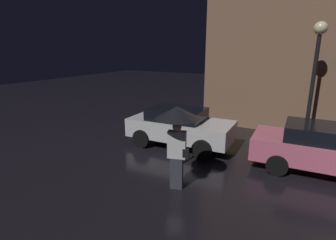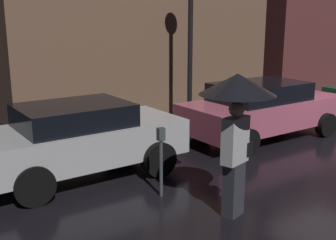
{
  "view_description": "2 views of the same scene",
  "coord_description": "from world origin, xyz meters",
  "px_view_note": "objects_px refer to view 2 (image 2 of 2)",
  "views": [
    {
      "loc": [
        -1.9,
        -7.15,
        3.61
      ],
      "look_at": [
        -5.85,
        0.1,
        1.36
      ],
      "focal_mm": 28.0,
      "sensor_mm": 36.0,
      "label": 1
    },
    {
      "loc": [
        -8.92,
        -6.03,
        3.04
      ],
      "look_at": [
        -5.05,
        -0.1,
        1.3
      ],
      "focal_mm": 45.0,
      "sensor_mm": 36.0,
      "label": 2
    }
  ],
  "objects_px": {
    "street_lamp_near": "(191,9)",
    "parked_car_white": "(81,137)",
    "parked_car_pink": "(263,108)",
    "pedestrian_with_umbrella": "(237,105)",
    "parking_meter": "(161,154)"
  },
  "relations": [
    {
      "from": "street_lamp_near",
      "to": "parked_car_white",
      "type": "bearing_deg",
      "value": -151.87
    },
    {
      "from": "parked_car_white",
      "to": "parked_car_pink",
      "type": "relative_size",
      "value": 0.87
    },
    {
      "from": "pedestrian_with_umbrella",
      "to": "street_lamp_near",
      "type": "bearing_deg",
      "value": 44.47
    },
    {
      "from": "parking_meter",
      "to": "street_lamp_near",
      "type": "relative_size",
      "value": 0.27
    },
    {
      "from": "parked_car_white",
      "to": "street_lamp_near",
      "type": "xyz_separation_m",
      "value": [
        4.23,
        2.26,
        2.47
      ]
    },
    {
      "from": "pedestrian_with_umbrella",
      "to": "street_lamp_near",
      "type": "distance_m",
      "value": 6.1
    },
    {
      "from": "parked_car_pink",
      "to": "street_lamp_near",
      "type": "distance_m",
      "value": 3.4
    },
    {
      "from": "parked_car_pink",
      "to": "pedestrian_with_umbrella",
      "type": "bearing_deg",
      "value": -142.23
    },
    {
      "from": "parked_car_pink",
      "to": "street_lamp_near",
      "type": "height_order",
      "value": "street_lamp_near"
    },
    {
      "from": "pedestrian_with_umbrella",
      "to": "parking_meter",
      "type": "bearing_deg",
      "value": 98.36
    },
    {
      "from": "parked_car_white",
      "to": "parked_car_pink",
      "type": "height_order",
      "value": "parked_car_white"
    },
    {
      "from": "parked_car_white",
      "to": "street_lamp_near",
      "type": "relative_size",
      "value": 0.87
    },
    {
      "from": "parked_car_pink",
      "to": "street_lamp_near",
      "type": "bearing_deg",
      "value": 106.78
    },
    {
      "from": "street_lamp_near",
      "to": "parked_car_pink",
      "type": "bearing_deg",
      "value": -71.75
    },
    {
      "from": "pedestrian_with_umbrella",
      "to": "street_lamp_near",
      "type": "xyz_separation_m",
      "value": [
        2.89,
        5.16,
        1.47
      ]
    }
  ]
}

